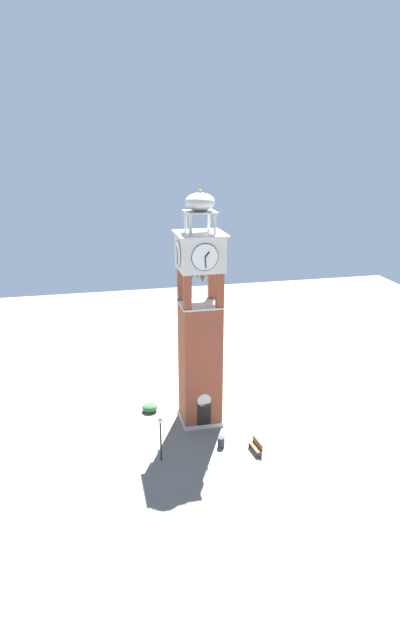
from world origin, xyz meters
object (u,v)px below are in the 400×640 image
object	(u,v)px
clock_tower	(200,331)
lamp_post	(160,431)
park_bench	(256,446)
trash_bin	(221,442)

from	to	relation	value
clock_tower	lamp_post	size ratio (longest dim) A/B	5.48
park_bench	trash_bin	size ratio (longest dim) A/B	2.05
clock_tower	lamp_post	world-z (taller)	clock_tower
clock_tower	trash_bin	size ratio (longest dim) A/B	23.28
clock_tower	park_bench	world-z (taller)	clock_tower
clock_tower	lamp_post	bearing A→B (deg)	-128.59
clock_tower	trash_bin	distance (m)	8.61
trash_bin	park_bench	bearing A→B (deg)	-27.09
lamp_post	trash_bin	bearing A→B (deg)	8.24
clock_tower	park_bench	distance (m)	9.67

